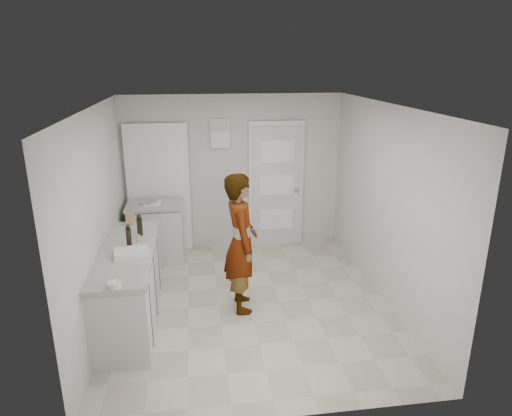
{
  "coord_description": "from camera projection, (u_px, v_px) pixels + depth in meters",
  "views": [
    {
      "loc": [
        -0.64,
        -5.17,
        3.01
      ],
      "look_at": [
        0.15,
        0.4,
        1.16
      ],
      "focal_mm": 32.0,
      "sensor_mm": 36.0,
      "label": 1
    }
  ],
  "objects": [
    {
      "name": "ground",
      "position": [
        249.0,
        304.0,
        5.89
      ],
      "size": [
        4.0,
        4.0,
        0.0
      ],
      "primitive_type": "plane",
      "color": "#B0A894",
      "rests_on": "ground"
    },
    {
      "name": "side_counter",
      "position": [
        156.0,
        234.0,
        7.05
      ],
      "size": [
        0.84,
        0.61,
        0.93
      ],
      "color": "silver",
      "rests_on": "ground"
    },
    {
      "name": "main_counter",
      "position": [
        129.0,
        289.0,
        5.38
      ],
      "size": [
        0.64,
        1.96,
        0.93
      ],
      "color": "silver",
      "rests_on": "ground"
    },
    {
      "name": "baking_dish",
      "position": [
        131.0,
        253.0,
        5.07
      ],
      "size": [
        0.41,
        0.32,
        0.07
      ],
      "rotation": [
        0.0,
        0.0,
        0.16
      ],
      "color": "silver",
      "rests_on": "main_counter"
    },
    {
      "name": "spice_jar",
      "position": [
        138.0,
        238.0,
        5.47
      ],
      "size": [
        0.05,
        0.05,
        0.07
      ],
      "primitive_type": "cylinder",
      "color": "tan",
      "rests_on": "main_counter"
    },
    {
      "name": "oil_cruet_b",
      "position": [
        129.0,
        236.0,
        5.26
      ],
      "size": [
        0.06,
        0.06,
        0.28
      ],
      "color": "black",
      "rests_on": "main_counter"
    },
    {
      "name": "papers",
      "position": [
        152.0,
        203.0,
        6.89
      ],
      "size": [
        0.26,
        0.32,
        0.01
      ],
      "primitive_type": "cube",
      "rotation": [
        0.0,
        0.0,
        -0.06
      ],
      "color": "white",
      "rests_on": "side_counter"
    },
    {
      "name": "oil_cruet_a",
      "position": [
        140.0,
        225.0,
        5.63
      ],
      "size": [
        0.07,
        0.07,
        0.27
      ],
      "color": "black",
      "rests_on": "main_counter"
    },
    {
      "name": "egg_bowl",
      "position": [
        114.0,
        285.0,
        4.37
      ],
      "size": [
        0.13,
        0.13,
        0.05
      ],
      "color": "silver",
      "rests_on": "main_counter"
    },
    {
      "name": "person",
      "position": [
        241.0,
        243.0,
        5.55
      ],
      "size": [
        0.45,
        0.66,
        1.75
      ],
      "primitive_type": "imported",
      "rotation": [
        0.0,
        0.0,
        1.61
      ],
      "color": "silver",
      "rests_on": "ground"
    },
    {
      "name": "room_shell",
      "position": [
        223.0,
        188.0,
        7.38
      ],
      "size": [
        4.0,
        4.0,
        4.0
      ],
      "color": "beige",
      "rests_on": "ground"
    },
    {
      "name": "cake_mix_box",
      "position": [
        130.0,
        219.0,
        5.99
      ],
      "size": [
        0.1,
        0.05,
        0.17
      ],
      "primitive_type": "cube",
      "rotation": [
        0.0,
        0.0,
        -0.05
      ],
      "color": "#A37A51",
      "rests_on": "main_counter"
    }
  ]
}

